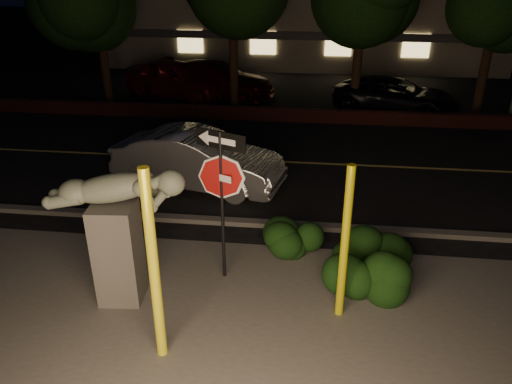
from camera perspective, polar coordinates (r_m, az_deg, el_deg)
ground at (r=18.46m, az=3.69°, el=6.89°), size 90.00×90.00×0.00m
patio at (r=8.78m, az=-0.91°, el=-16.35°), size 14.00×6.00×0.02m
road at (r=15.65m, az=3.01°, el=3.44°), size 80.00×8.00×0.01m
lane_marking at (r=15.64m, az=3.01°, el=3.48°), size 80.00×0.12×0.00m
curb at (r=11.93m, az=1.60°, el=-3.67°), size 80.00×0.25×0.12m
brick_wall at (r=19.62m, az=3.94°, el=8.78°), size 40.00×0.35×0.50m
parking_lot at (r=25.19m, az=4.69°, el=11.94°), size 40.00×12.00×0.01m
building at (r=32.71m, az=5.49°, el=18.58°), size 22.00×10.20×4.00m
yellow_pole_left at (r=7.65m, az=-11.59°, el=-8.63°), size 0.16×0.16×3.28m
yellow_pole_right at (r=8.57m, az=10.10°, el=-5.95°), size 0.15×0.15×2.91m
signpost at (r=9.15m, az=-3.98°, el=1.65°), size 0.97×0.44×3.07m
sculpture at (r=9.12m, az=-15.63°, el=-3.36°), size 2.45×0.85×2.62m
hedge_center at (r=10.71m, az=5.92°, el=-5.01°), size 1.89×1.16×0.92m
hedge_right at (r=10.41m, az=12.69°, el=-6.08°), size 1.69×1.04×1.05m
hedge_far_right at (r=9.43m, az=12.88°, el=-10.11°), size 1.56×1.18×0.97m
silver_sedan at (r=13.83m, az=-6.64°, el=3.70°), size 4.95×2.60×1.55m
parked_car_red at (r=23.27m, az=-9.02°, el=12.70°), size 5.33×3.64×1.69m
parked_car_darkred at (r=23.10m, az=-4.75°, el=12.69°), size 5.70×2.98×1.58m
parked_car_dark at (r=21.41m, az=15.68°, el=10.54°), size 5.42×3.80×1.37m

